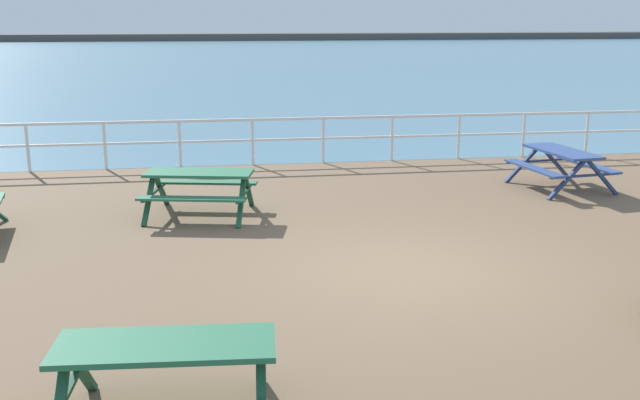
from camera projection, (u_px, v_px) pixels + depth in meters
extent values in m
cube|color=brown|center=(415.00, 278.00, 10.16)|extent=(30.00, 24.00, 0.20)
cube|color=teal|center=(234.00, 58.00, 60.72)|extent=(142.00, 90.00, 0.01)
cube|color=#4C4C47|center=(220.00, 40.00, 101.95)|extent=(142.00, 6.00, 1.80)
cube|color=white|center=(323.00, 118.00, 17.32)|extent=(23.00, 0.06, 0.06)
cube|color=white|center=(323.00, 138.00, 17.43)|extent=(23.00, 0.05, 0.05)
cylinder|color=white|center=(28.00, 148.00, 16.45)|extent=(0.07, 0.07, 1.05)
cylinder|color=white|center=(105.00, 146.00, 16.70)|extent=(0.07, 0.07, 1.05)
cylinder|color=white|center=(180.00, 144.00, 16.95)|extent=(0.07, 0.07, 1.05)
cylinder|color=white|center=(253.00, 142.00, 17.19)|extent=(0.07, 0.07, 1.05)
cylinder|color=white|center=(323.00, 141.00, 17.44)|extent=(0.07, 0.07, 1.05)
cylinder|color=white|center=(392.00, 139.00, 17.69)|extent=(0.07, 0.07, 1.05)
cylinder|color=white|center=(459.00, 137.00, 17.94)|extent=(0.07, 0.07, 1.05)
cylinder|color=white|center=(524.00, 135.00, 18.19)|extent=(0.07, 0.07, 1.05)
cylinder|color=white|center=(587.00, 134.00, 18.44)|extent=(0.07, 0.07, 1.05)
cube|color=#334C84|center=(562.00, 151.00, 14.79)|extent=(0.93, 1.88, 0.05)
cube|color=#334C84|center=(533.00, 168.00, 14.69)|extent=(0.49, 1.82, 0.04)
cube|color=#334C84|center=(588.00, 165.00, 15.03)|extent=(0.49, 1.82, 0.04)
cube|color=navy|center=(523.00, 164.00, 15.50)|extent=(0.80, 0.18, 0.79)
cube|color=navy|center=(555.00, 162.00, 15.71)|extent=(0.80, 0.18, 0.79)
cube|color=navy|center=(539.00, 161.00, 15.60)|extent=(1.50, 0.25, 0.04)
cube|color=navy|center=(567.00, 179.00, 14.05)|extent=(0.80, 0.18, 0.79)
cube|color=navy|center=(602.00, 177.00, 14.26)|extent=(0.80, 0.18, 0.79)
cube|color=navy|center=(585.00, 176.00, 14.14)|extent=(1.50, 0.25, 0.04)
cube|color=#286B47|center=(199.00, 173.00, 12.77)|extent=(1.91, 1.07, 0.05)
cube|color=#286B47|center=(207.00, 182.00, 13.44)|extent=(1.81, 0.64, 0.04)
cube|color=#286B47|center=(191.00, 199.00, 12.24)|extent=(1.81, 0.64, 0.04)
cube|color=#1E5035|center=(248.00, 190.00, 13.18)|extent=(0.25, 0.79, 0.79)
cube|color=#1E5035|center=(241.00, 200.00, 12.45)|extent=(0.25, 0.79, 0.79)
cube|color=#1E5035|center=(245.00, 193.00, 12.80)|extent=(0.38, 1.48, 0.04)
cube|color=#1E5035|center=(161.00, 189.00, 13.27)|extent=(0.25, 0.79, 0.79)
cube|color=#1E5035|center=(149.00, 199.00, 12.54)|extent=(0.25, 0.79, 0.79)
cube|color=#1E5035|center=(155.00, 191.00, 12.90)|extent=(0.38, 1.48, 0.04)
cube|color=#286B47|center=(165.00, 346.00, 6.11)|extent=(1.85, 0.84, 0.05)
cube|color=#286B47|center=(175.00, 347.00, 6.78)|extent=(1.81, 0.40, 0.04)
cube|color=#1E5035|center=(261.00, 364.00, 6.63)|extent=(0.14, 0.80, 0.79)
cube|color=#1E5035|center=(261.00, 379.00, 6.25)|extent=(0.18, 1.50, 0.04)
cube|color=#1E5035|center=(81.00, 370.00, 6.50)|extent=(0.14, 0.80, 0.79)
cube|color=#1E5035|center=(70.00, 386.00, 6.13)|extent=(0.18, 1.50, 0.04)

